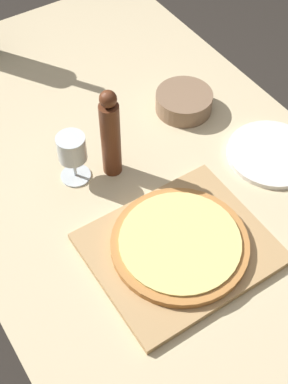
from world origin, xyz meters
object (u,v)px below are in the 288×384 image
at_px(pepper_mill, 110,135).
at_px(wine_glass, 72,150).
at_px(pizza, 180,243).
at_px(small_bowl, 184,102).

height_order(pepper_mill, wine_glass, pepper_mill).
bearing_deg(pizza, wine_glass, 105.70).
height_order(pizza, wine_glass, wine_glass).
distance_m(wine_glass, small_bowl, 0.39).
distance_m(pizza, pepper_mill, 0.31).
xyz_separation_m(pepper_mill, wine_glass, (-0.09, 0.03, -0.03)).
xyz_separation_m(pizza, pepper_mill, (-0.00, 0.30, 0.09)).
relative_size(pepper_mill, wine_glass, 1.87).
bearing_deg(pepper_mill, pizza, -89.88).
height_order(wine_glass, small_bowl, wine_glass).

